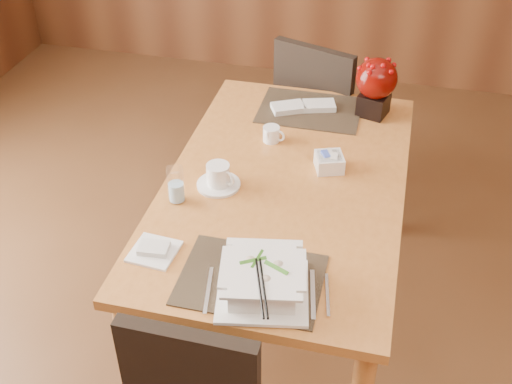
% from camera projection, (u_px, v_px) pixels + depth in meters
% --- Properties ---
extents(dining_table, '(0.90, 1.50, 0.75)m').
position_uv_depth(dining_table, '(285.00, 201.00, 2.51)').
color(dining_table, '#C87A37').
rests_on(dining_table, ground).
extents(placemat_near, '(0.45, 0.33, 0.01)m').
position_uv_depth(placemat_near, '(251.00, 280.00, 2.03)').
color(placemat_near, black).
rests_on(placemat_near, dining_table).
extents(placemat_far, '(0.45, 0.33, 0.01)m').
position_uv_depth(placemat_far, '(310.00, 110.00, 2.88)').
color(placemat_far, black).
rests_on(placemat_far, dining_table).
extents(soup_setting, '(0.33, 0.33, 0.11)m').
position_uv_depth(soup_setting, '(263.00, 281.00, 1.95)').
color(soup_setting, white).
rests_on(soup_setting, dining_table).
extents(coffee_cup, '(0.17, 0.17, 0.09)m').
position_uv_depth(coffee_cup, '(218.00, 177.00, 2.41)').
color(coffee_cup, white).
rests_on(coffee_cup, dining_table).
extents(water_glass, '(0.08, 0.08, 0.14)m').
position_uv_depth(water_glass, '(176.00, 185.00, 2.31)').
color(water_glass, white).
rests_on(water_glass, dining_table).
extents(creamer_jug, '(0.11, 0.11, 0.07)m').
position_uv_depth(creamer_jug, '(271.00, 134.00, 2.66)').
color(creamer_jug, white).
rests_on(creamer_jug, dining_table).
extents(sugar_caddy, '(0.13, 0.13, 0.06)m').
position_uv_depth(sugar_caddy, '(329.00, 162.00, 2.50)').
color(sugar_caddy, white).
rests_on(sugar_caddy, dining_table).
extents(berry_decor, '(0.18, 0.18, 0.27)m').
position_uv_depth(berry_decor, '(376.00, 84.00, 2.77)').
color(berry_decor, black).
rests_on(berry_decor, dining_table).
extents(napkins_far, '(0.30, 0.20, 0.03)m').
position_uv_depth(napkins_far, '(306.00, 106.00, 2.87)').
color(napkins_far, silver).
rests_on(napkins_far, dining_table).
extents(bread_plate, '(0.16, 0.16, 0.01)m').
position_uv_depth(bread_plate, '(154.00, 252.00, 2.13)').
color(bread_plate, white).
rests_on(bread_plate, dining_table).
extents(far_chair, '(0.55, 0.56, 0.94)m').
position_uv_depth(far_chair, '(321.00, 113.00, 3.30)').
color(far_chair, black).
rests_on(far_chair, ground).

